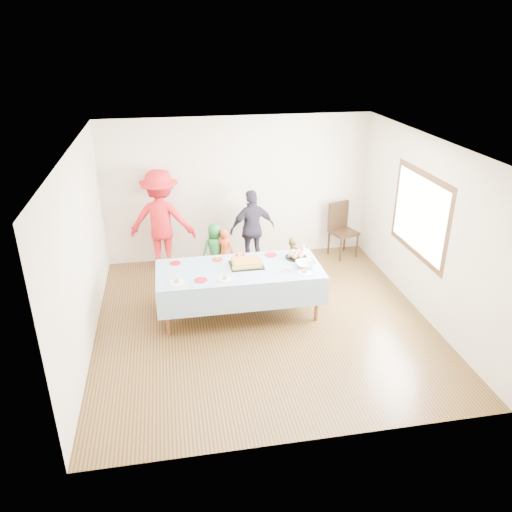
% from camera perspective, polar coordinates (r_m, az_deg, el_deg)
% --- Properties ---
extents(ground, '(5.00, 5.00, 0.00)m').
position_cam_1_polar(ground, '(7.74, 0.80, -7.38)').
color(ground, '#412912').
rests_on(ground, ground).
extents(room_walls, '(5.04, 5.04, 2.72)m').
position_cam_1_polar(room_walls, '(6.98, 1.31, 5.11)').
color(room_walls, beige).
rests_on(room_walls, ground).
extents(party_table, '(2.50, 1.10, 0.78)m').
position_cam_1_polar(party_table, '(7.59, -1.92, -1.80)').
color(party_table, '#53311C').
rests_on(party_table, ground).
extents(birthday_cake, '(0.51, 0.39, 0.09)m').
position_cam_1_polar(birthday_cake, '(7.64, -1.10, -0.81)').
color(birthday_cake, black).
rests_on(birthday_cake, party_table).
extents(rolls_tray, '(0.35, 0.35, 0.10)m').
position_cam_1_polar(rolls_tray, '(7.92, 4.60, 0.09)').
color(rolls_tray, black).
rests_on(rolls_tray, party_table).
extents(punch_bowl, '(0.31, 0.31, 0.08)m').
position_cam_1_polar(punch_bowl, '(7.64, 5.74, -0.96)').
color(punch_bowl, silver).
rests_on(punch_bowl, party_table).
extents(party_hat, '(0.11, 0.11, 0.19)m').
position_cam_1_polar(party_hat, '(8.11, 5.42, 1.03)').
color(party_hat, white).
rests_on(party_hat, party_table).
extents(fork_pile, '(0.24, 0.18, 0.07)m').
position_cam_1_polar(fork_pile, '(7.49, 3.39, -1.48)').
color(fork_pile, white).
rests_on(fork_pile, party_table).
extents(plate_red_far_a, '(0.17, 0.17, 0.01)m').
position_cam_1_polar(plate_red_far_a, '(7.82, -9.20, -0.81)').
color(plate_red_far_a, red).
rests_on(plate_red_far_a, party_table).
extents(plate_red_far_b, '(0.16, 0.16, 0.01)m').
position_cam_1_polar(plate_red_far_b, '(7.87, -4.44, -0.38)').
color(plate_red_far_b, red).
rests_on(plate_red_far_b, party_table).
extents(plate_red_far_c, '(0.17, 0.17, 0.01)m').
position_cam_1_polar(plate_red_far_c, '(7.98, -1.82, 0.05)').
color(plate_red_far_c, red).
rests_on(plate_red_far_c, party_table).
extents(plate_red_far_d, '(0.19, 0.19, 0.01)m').
position_cam_1_polar(plate_red_far_d, '(8.01, 1.71, 0.14)').
color(plate_red_far_d, red).
rests_on(plate_red_far_d, party_table).
extents(plate_red_near, '(0.19, 0.19, 0.01)m').
position_cam_1_polar(plate_red_near, '(7.25, -6.34, -2.75)').
color(plate_red_near, red).
rests_on(plate_red_near, party_table).
extents(plate_white_left, '(0.22, 0.22, 0.01)m').
position_cam_1_polar(plate_white_left, '(7.22, -9.07, -3.04)').
color(plate_white_left, white).
rests_on(plate_white_left, party_table).
extents(plate_white_mid, '(0.20, 0.20, 0.01)m').
position_cam_1_polar(plate_white_mid, '(7.25, -3.60, -2.66)').
color(plate_white_mid, white).
rests_on(plate_white_mid, party_table).
extents(plate_white_right, '(0.21, 0.21, 0.01)m').
position_cam_1_polar(plate_white_right, '(7.46, 5.54, -1.90)').
color(plate_white_right, white).
rests_on(plate_white_right, party_table).
extents(dining_chair, '(0.58, 0.58, 1.05)m').
position_cam_1_polar(dining_chair, '(9.87, 9.71, 3.36)').
color(dining_chair, black).
rests_on(dining_chair, ground).
extents(toddler_left, '(0.38, 0.33, 0.89)m').
position_cam_1_polar(toddler_left, '(8.94, -3.57, 0.42)').
color(toddler_left, '#E14A1C').
rests_on(toddler_left, ground).
extents(toddler_mid, '(0.53, 0.40, 0.96)m').
position_cam_1_polar(toddler_mid, '(9.00, -4.69, 0.79)').
color(toddler_mid, '#256F31').
rests_on(toddler_mid, ground).
extents(toddler_right, '(0.46, 0.40, 0.83)m').
position_cam_1_polar(toddler_right, '(8.76, 4.08, -0.35)').
color(toddler_right, tan).
rests_on(toddler_right, ground).
extents(adult_left, '(1.33, 0.95, 1.87)m').
position_cam_1_polar(adult_left, '(9.21, -10.73, 4.03)').
color(adult_left, red).
rests_on(adult_left, ground).
extents(adult_right, '(0.92, 0.52, 1.48)m').
position_cam_1_polar(adult_right, '(9.19, -0.41, 3.12)').
color(adult_right, '#2D2938').
rests_on(adult_right, ground).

